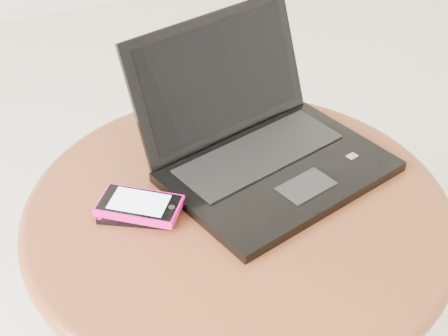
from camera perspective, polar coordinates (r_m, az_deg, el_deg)
name	(u,v)px	position (r m, az deg, el deg)	size (l,w,h in m)	color
table	(237,256)	(1.06, 1.15, -7.57)	(0.64, 0.64, 0.51)	brown
laptop	(261,143)	(1.04, 3.19, 2.12)	(0.39, 0.37, 0.21)	black
phone_black	(138,212)	(0.97, -7.44, -3.77)	(0.12, 0.10, 0.01)	black
phone_pink	(139,205)	(0.96, -7.27, -3.20)	(0.13, 0.12, 0.01)	#FF0D89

